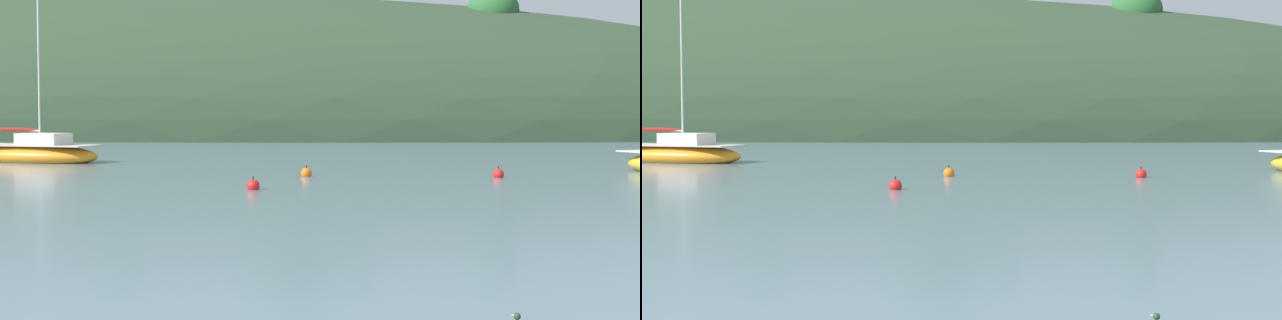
# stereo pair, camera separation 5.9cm
# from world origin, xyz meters

# --- Properties ---
(far_shoreline_hill) EXTENTS (150.00, 36.00, 30.74)m
(far_shoreline_hill) POSITION_xyz_m (-24.86, 83.84, 0.11)
(far_shoreline_hill) COLOR #2D422B
(far_shoreline_hill) RESTS_ON ground
(sailboat_yellow_far) EXTENTS (7.68, 4.32, 9.19)m
(sailboat_yellow_far) POSITION_xyz_m (-15.80, 39.00, 0.44)
(sailboat_yellow_far) COLOR orange
(sailboat_yellow_far) RESTS_ON ground
(mooring_buoy_outer) EXTENTS (0.44, 0.44, 0.54)m
(mooring_buoy_outer) POSITION_xyz_m (-1.32, 30.08, 0.12)
(mooring_buoy_outer) COLOR orange
(mooring_buoy_outer) RESTS_ON ground
(mooring_buoy_channel) EXTENTS (0.44, 0.44, 0.54)m
(mooring_buoy_channel) POSITION_xyz_m (6.22, 30.02, 0.12)
(mooring_buoy_channel) COLOR red
(mooring_buoy_channel) RESTS_ON ground
(mooring_buoy_inner) EXTENTS (0.44, 0.44, 0.54)m
(mooring_buoy_inner) POSITION_xyz_m (-2.53, 23.78, 0.12)
(mooring_buoy_inner) COLOR red
(mooring_buoy_inner) RESTS_ON ground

